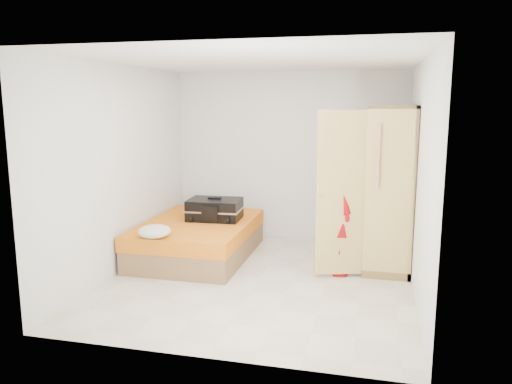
% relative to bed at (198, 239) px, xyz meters
% --- Properties ---
extents(room, '(4.00, 4.02, 2.60)m').
position_rel_bed_xyz_m(room, '(1.05, -0.67, 1.05)').
color(room, beige).
rests_on(room, ground).
extents(bed, '(1.42, 2.02, 0.50)m').
position_rel_bed_xyz_m(bed, '(0.00, 0.00, 0.00)').
color(bed, brown).
rests_on(bed, ground).
extents(wardrobe, '(1.15, 1.35, 2.10)m').
position_rel_bed_xyz_m(wardrobe, '(2.50, 0.18, 0.75)').
color(wardrobe, '#DAB56A').
rests_on(wardrobe, ground).
extents(person, '(0.54, 0.69, 1.67)m').
position_rel_bed_xyz_m(person, '(1.96, -0.19, 0.58)').
color(person, '#BD0B0D').
rests_on(person, ground).
extents(suitcase, '(0.77, 0.59, 0.32)m').
position_rel_bed_xyz_m(suitcase, '(0.19, 0.19, 0.39)').
color(suitcase, black).
rests_on(suitcase, bed).
extents(round_cushion, '(0.40, 0.40, 0.15)m').
position_rel_bed_xyz_m(round_cushion, '(-0.23, -0.90, 0.33)').
color(round_cushion, silver).
rests_on(round_cushion, bed).
extents(pillow, '(0.62, 0.35, 0.11)m').
position_rel_bed_xyz_m(pillow, '(-0.06, 0.85, 0.30)').
color(pillow, silver).
rests_on(pillow, bed).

